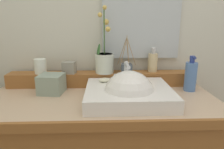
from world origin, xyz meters
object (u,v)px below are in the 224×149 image
object	(u,v)px
sink_basin	(129,95)
soap_bar	(105,80)
reed_diffuser	(126,68)
tissue_box	(52,84)
soap_dispenser	(153,62)
tumbler_cup	(40,66)
potted_plant	(104,60)
trinket_box	(69,68)
lotion_bottle	(191,76)

from	to	relation	value
sink_basin	soap_bar	distance (m)	0.17
reed_diffuser	tissue_box	distance (m)	0.45
soap_dispenser	reed_diffuser	xyz separation A→B (m)	(-0.17, -0.04, -0.03)
sink_basin	tumbler_cup	bearing A→B (deg)	153.66
potted_plant	tissue_box	bearing A→B (deg)	-158.26
potted_plant	tissue_box	size ratio (longest dim) A/B	3.08
tumbler_cup	trinket_box	xyz separation A→B (m)	(0.17, -0.00, -0.01)
tumbler_cup	reed_diffuser	xyz separation A→B (m)	(0.53, -0.01, -0.01)
potted_plant	trinket_box	distance (m)	0.22
soap_bar	tissue_box	distance (m)	0.31
potted_plant	lotion_bottle	size ratio (longest dim) A/B	1.94
potted_plant	soap_dispenser	xyz separation A→B (m)	(0.31, 0.02, -0.02)
tumbler_cup	tissue_box	bearing A→B (deg)	-52.39
soap_bar	tissue_box	world-z (taller)	tissue_box
soap_bar	trinket_box	xyz separation A→B (m)	(-0.22, 0.14, 0.04)
soap_bar	tumbler_cup	xyz separation A→B (m)	(-0.39, 0.14, 0.05)
potted_plant	tumbler_cup	size ratio (longest dim) A/B	4.46
soap_bar	sink_basin	bearing A→B (deg)	-43.57
sink_basin	reed_diffuser	distance (m)	0.26
soap_bar	potted_plant	world-z (taller)	potted_plant
tumbler_cup	tissue_box	world-z (taller)	tumbler_cup
sink_basin	reed_diffuser	world-z (taller)	reed_diffuser
trinket_box	lotion_bottle	world-z (taller)	lotion_bottle
sink_basin	tumbler_cup	distance (m)	0.58
tumbler_cup	lotion_bottle	size ratio (longest dim) A/B	0.44
tumbler_cup	potted_plant	bearing A→B (deg)	0.22
reed_diffuser	tissue_box	xyz separation A→B (m)	(-0.44, -0.11, -0.06)
lotion_bottle	potted_plant	bearing A→B (deg)	167.46
soap_bar	lotion_bottle	distance (m)	0.50
sink_basin	tumbler_cup	xyz separation A→B (m)	(-0.51, 0.25, 0.10)
soap_bar	lotion_bottle	xyz separation A→B (m)	(0.50, 0.03, 0.01)
reed_diffuser	sink_basin	bearing A→B (deg)	-92.73
soap_dispenser	reed_diffuser	world-z (taller)	reed_diffuser
reed_diffuser	trinket_box	xyz separation A→B (m)	(-0.35, 0.01, 0.00)
lotion_bottle	tissue_box	bearing A→B (deg)	-179.38
lotion_bottle	sink_basin	bearing A→B (deg)	-158.94
tissue_box	trinket_box	bearing A→B (deg)	53.67
sink_basin	soap_dispenser	distance (m)	0.35
trinket_box	soap_dispenser	bearing A→B (deg)	11.77
sink_basin	trinket_box	world-z (taller)	sink_basin
soap_dispenser	reed_diffuser	bearing A→B (deg)	-168.12
tissue_box	potted_plant	bearing A→B (deg)	21.74
potted_plant	trinket_box	bearing A→B (deg)	-178.35
soap_bar	soap_dispenser	xyz separation A→B (m)	(0.30, 0.16, 0.07)
soap_dispenser	lotion_bottle	xyz separation A→B (m)	(0.19, -0.13, -0.06)
soap_bar	reed_diffuser	size ratio (longest dim) A/B	0.30
potted_plant	soap_dispenser	size ratio (longest dim) A/B	2.61
sink_basin	trinket_box	bearing A→B (deg)	143.67
soap_bar	tumbler_cup	bearing A→B (deg)	160.42
tumbler_cup	reed_diffuser	size ratio (longest dim) A/B	0.39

